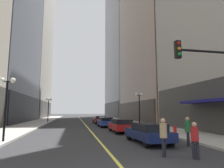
{
  "coord_description": "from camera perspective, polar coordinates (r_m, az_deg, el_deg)",
  "views": [
    {
      "loc": [
        -1.86,
        -5.31,
        2.15
      ],
      "look_at": [
        5.39,
        31.81,
        7.35
      ],
      "focal_mm": 31.35,
      "sensor_mm": 36.0,
      "label": 1
    }
  ],
  "objects": [
    {
      "name": "car_maroon",
      "position": [
        33.87,
        -3.66,
        -10.24
      ],
      "size": [
        2.0,
        4.4,
        1.32
      ],
      "color": "maroon",
      "rests_on": "ground"
    },
    {
      "name": "lane_centre_stripe",
      "position": [
        40.41,
        -8.56,
        -10.79
      ],
      "size": [
        0.16,
        70.0,
        0.01
      ],
      "primitive_type": "cube",
      "color": "#E5D64C",
      "rests_on": "ground"
    },
    {
      "name": "pedestrian_in_green_parka",
      "position": [
        13.3,
        21.21,
        -12.14
      ],
      "size": [
        0.48,
        0.48,
        1.76
      ],
      "color": "black",
      "rests_on": "ground"
    },
    {
      "name": "sidewalk_left",
      "position": [
        40.86,
        -20.38,
        -10.26
      ],
      "size": [
        4.5,
        78.0,
        0.15
      ],
      "primitive_type": "cube",
      "color": "#ADA8A0",
      "rests_on": "ground"
    },
    {
      "name": "car_navy",
      "position": [
        13.74,
        10.44,
        -13.67
      ],
      "size": [
        2.0,
        4.67,
        1.32
      ],
      "color": "#141E4C",
      "rests_on": "ground"
    },
    {
      "name": "building_right_far",
      "position": [
        73.9,
        5.87,
        14.51
      ],
      "size": [
        15.9,
        26.0,
        60.54
      ],
      "color": "gray",
      "rests_on": "ground"
    },
    {
      "name": "pedestrian_in_red_jacket",
      "position": [
        9.9,
        23.01,
        -14.17
      ],
      "size": [
        0.48,
        0.48,
        1.64
      ],
      "color": "black",
      "rests_on": "ground"
    },
    {
      "name": "street_lamp_right_mid",
      "position": [
        25.41,
        7.96,
        -5.26
      ],
      "size": [
        1.06,
        0.36,
        4.43
      ],
      "color": "black",
      "rests_on": "ground"
    },
    {
      "name": "street_lamp_left_near",
      "position": [
        15.22,
        -28.4,
        -2.72
      ],
      "size": [
        1.06,
        0.36,
        4.43
      ],
      "color": "black",
      "rests_on": "ground"
    },
    {
      "name": "building_right_mid",
      "position": [
        46.29,
        13.56,
        10.66
      ],
      "size": [
        12.79,
        24.0,
        33.46
      ],
      "color": "gray",
      "rests_on": "ground"
    },
    {
      "name": "street_lamp_left_far",
      "position": [
        37.86,
        -18.03,
        -5.78
      ],
      "size": [
        1.06,
        0.36,
        4.43
      ],
      "color": "black",
      "rests_on": "ground"
    },
    {
      "name": "car_blue",
      "position": [
        26.71,
        -1.92,
        -10.9
      ],
      "size": [
        1.74,
        4.46,
        1.32
      ],
      "color": "navy",
      "rests_on": "ground"
    },
    {
      "name": "fire_hydrant_right",
      "position": [
        18.4,
        17.9,
        -12.92
      ],
      "size": [
        0.28,
        0.28,
        0.8
      ],
      "primitive_type": "cylinder",
      "color": "red",
      "rests_on": "ground"
    },
    {
      "name": "pedestrian_in_tan_trench",
      "position": [
        9.95,
        14.76,
        -13.91
      ],
      "size": [
        0.48,
        0.48,
        1.79
      ],
      "color": "black",
      "rests_on": "ground"
    },
    {
      "name": "storefront_awning_right",
      "position": [
        19.29,
        25.84,
        -4.56
      ],
      "size": [
        1.6,
        6.25,
        3.12
      ],
      "color": "navy",
      "rests_on": "ground"
    },
    {
      "name": "car_red",
      "position": [
        20.09,
        2.68,
        -11.9
      ],
      "size": [
        1.87,
        4.57,
        1.32
      ],
      "color": "#B21919",
      "rests_on": "ground"
    },
    {
      "name": "traffic_light_near_right",
      "position": [
        11.39,
        28.41,
        1.16
      ],
      "size": [
        3.43,
        0.35,
        5.65
      ],
      "color": "black",
      "rests_on": "ground"
    },
    {
      "name": "sidewalk_right",
      "position": [
        41.61,
        3.07,
        -10.68
      ],
      "size": [
        4.5,
        78.0,
        0.15
      ],
      "primitive_type": "cube",
      "color": "#ADA8A0",
      "rests_on": "ground"
    },
    {
      "name": "ground_plane",
      "position": [
        40.41,
        -8.56,
        -10.8
      ],
      "size": [
        200.0,
        200.0,
        0.0
      ],
      "primitive_type": "plane",
      "color": "#2D2D30"
    }
  ]
}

